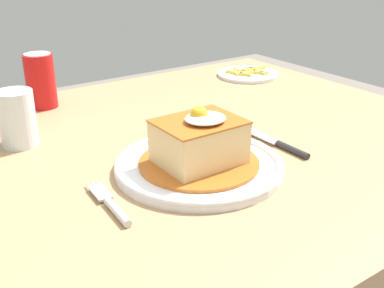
# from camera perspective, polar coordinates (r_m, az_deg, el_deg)

# --- Properties ---
(dining_table) EXTENTS (1.22, 0.91, 0.76)m
(dining_table) POSITION_cam_1_polar(r_m,az_deg,el_deg) (0.94, -3.13, -6.50)
(dining_table) COLOR #A87F56
(dining_table) RESTS_ON ground_plane
(main_plate) EXTENTS (0.28, 0.28, 0.02)m
(main_plate) POSITION_cam_1_polar(r_m,az_deg,el_deg) (0.80, 0.83, -2.51)
(main_plate) COLOR white
(main_plate) RESTS_ON dining_table
(sandwich_meal) EXTENTS (0.20, 0.20, 0.10)m
(sandwich_meal) POSITION_cam_1_polar(r_m,az_deg,el_deg) (0.78, 0.88, 0.01)
(sandwich_meal) COLOR #B75B1E
(sandwich_meal) RESTS_ON main_plate
(fork) EXTENTS (0.03, 0.14, 0.01)m
(fork) POSITION_cam_1_polar(r_m,az_deg,el_deg) (0.70, -9.61, -7.21)
(fork) COLOR silver
(fork) RESTS_ON dining_table
(knife) EXTENTS (0.02, 0.17, 0.01)m
(knife) POSITION_cam_1_polar(r_m,az_deg,el_deg) (0.90, 10.81, -0.17)
(knife) COLOR #262628
(knife) RESTS_ON dining_table
(soda_can) EXTENTS (0.07, 0.07, 0.12)m
(soda_can) POSITION_cam_1_polar(r_m,az_deg,el_deg) (1.14, -17.66, 7.21)
(soda_can) COLOR red
(soda_can) RESTS_ON dining_table
(drinking_glass) EXTENTS (0.07, 0.07, 0.10)m
(drinking_glass) POSITION_cam_1_polar(r_m,az_deg,el_deg) (0.94, -20.13, 2.46)
(drinking_glass) COLOR #3F2314
(drinking_glass) RESTS_ON dining_table
(side_plate_fries) EXTENTS (0.17, 0.17, 0.02)m
(side_plate_fries) POSITION_cam_1_polar(r_m,az_deg,el_deg) (1.37, 6.69, 8.30)
(side_plate_fries) COLOR white
(side_plate_fries) RESTS_ON dining_table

